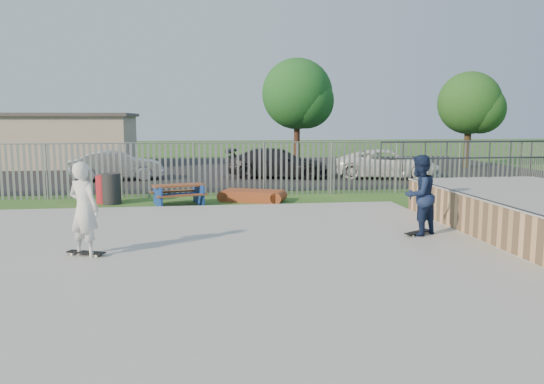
{
  "coord_description": "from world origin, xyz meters",
  "views": [
    {
      "loc": [
        1.27,
        -10.7,
        2.88
      ],
      "look_at": [
        2.97,
        2.0,
        1.1
      ],
      "focal_mm": 35.0,
      "sensor_mm": 36.0,
      "label": 1
    }
  ],
  "objects": [
    {
      "name": "ground",
      "position": [
        0.0,
        0.0,
        0.0
      ],
      "size": [
        120.0,
        120.0,
        0.0
      ],
      "primitive_type": "plane",
      "color": "#2E5B1F",
      "rests_on": "ground"
    },
    {
      "name": "concrete_slab",
      "position": [
        0.0,
        0.0,
        0.07
      ],
      "size": [
        15.0,
        12.0,
        0.15
      ],
      "primitive_type": "cube",
      "color": "#A3A49E",
      "rests_on": "ground"
    },
    {
      "name": "quarter_pipe",
      "position": [
        9.5,
        1.04,
        0.56
      ],
      "size": [
        5.5,
        7.05,
        2.19
      ],
      "color": "tan",
      "rests_on": "ground"
    },
    {
      "name": "fence",
      "position": [
        1.0,
        4.59,
        1.0
      ],
      "size": [
        26.04,
        16.02,
        2.0
      ],
      "color": "gray",
      "rests_on": "ground"
    },
    {
      "name": "picnic_table",
      "position": [
        0.5,
        7.06,
        0.36
      ],
      "size": [
        1.96,
        1.75,
        0.7
      ],
      "rotation": [
        0.0,
        0.0,
        0.27
      ],
      "color": "brown",
      "rests_on": "ground"
    },
    {
      "name": "funbox",
      "position": [
        3.03,
        7.6,
        0.19
      ],
      "size": [
        2.14,
        1.6,
        0.38
      ],
      "rotation": [
        0.0,
        0.0,
        -0.38
      ],
      "color": "brown",
      "rests_on": "ground"
    },
    {
      "name": "trash_bin_red",
      "position": [
        -2.03,
        7.89,
        0.48
      ],
      "size": [
        0.57,
        0.57,
        0.96
      ],
      "primitive_type": "cylinder",
      "color": "#A91A24",
      "rests_on": "ground"
    },
    {
      "name": "trash_bin_grey",
      "position": [
        -1.75,
        7.65,
        0.52
      ],
      "size": [
        0.62,
        0.62,
        1.04
      ],
      "primitive_type": "cylinder",
      "color": "black",
      "rests_on": "ground"
    },
    {
      "name": "parking_lot",
      "position": [
        0.0,
        19.0,
        0.01
      ],
      "size": [
        40.0,
        18.0,
        0.02
      ],
      "primitive_type": "cube",
      "color": "black",
      "rests_on": "ground"
    },
    {
      "name": "car_silver",
      "position": [
        -2.65,
        14.69,
        0.72
      ],
      "size": [
        4.4,
        2.11,
        1.39
      ],
      "primitive_type": "imported",
      "rotation": [
        0.0,
        0.0,
        1.73
      ],
      "color": "#BAB9BE",
      "rests_on": "parking_lot"
    },
    {
      "name": "car_dark",
      "position": [
        4.96,
        14.74,
        0.73
      ],
      "size": [
        5.25,
        3.05,
        1.43
      ],
      "primitive_type": "imported",
      "rotation": [
        0.0,
        0.0,
        1.35
      ],
      "color": "black",
      "rests_on": "parking_lot"
    },
    {
      "name": "car_white",
      "position": [
        10.22,
        13.85,
        0.71
      ],
      "size": [
        5.4,
        3.56,
        1.38
      ],
      "primitive_type": "imported",
      "rotation": [
        0.0,
        0.0,
        1.29
      ],
      "color": "white",
      "rests_on": "parking_lot"
    },
    {
      "name": "building",
      "position": [
        -8.0,
        23.0,
        1.61
      ],
      "size": [
        10.4,
        6.4,
        3.2
      ],
      "color": "#C4B397",
      "rests_on": "ground"
    },
    {
      "name": "tree_mid",
      "position": [
        6.92,
        20.31,
        4.3
      ],
      "size": [
        4.14,
        4.14,
        6.38
      ],
      "color": "#43271B",
      "rests_on": "ground"
    },
    {
      "name": "tree_right",
      "position": [
        16.82,
        18.71,
        3.76
      ],
      "size": [
        3.62,
        3.62,
        5.59
      ],
      "color": "#41301A",
      "rests_on": "ground"
    },
    {
      "name": "skateboard_a",
      "position": [
        6.32,
        1.02,
        0.19
      ],
      "size": [
        0.79,
        0.59,
        0.08
      ],
      "rotation": [
        0.0,
        0.0,
        0.55
      ],
      "color": "black",
      "rests_on": "concrete_slab"
    },
    {
      "name": "skateboard_b",
      "position": [
        -1.06,
        0.09,
        0.19
      ],
      "size": [
        0.82,
        0.49,
        0.08
      ],
      "rotation": [
        0.0,
        0.0,
        -0.39
      ],
      "color": "black",
      "rests_on": "concrete_slab"
    },
    {
      "name": "skater_navy",
      "position": [
        6.32,
        1.02,
        1.1
      ],
      "size": [
        1.16,
        1.09,
        1.89
      ],
      "primitive_type": "imported",
      "rotation": [
        0.0,
        0.0,
        3.69
      ],
      "color": "#152244",
      "rests_on": "concrete_slab"
    },
    {
      "name": "skater_white",
      "position": [
        -1.06,
        0.09,
        1.1
      ],
      "size": [
        0.83,
        0.75,
        1.89
      ],
      "primitive_type": "imported",
      "rotation": [
        0.0,
        0.0,
        2.58
      ],
      "color": "white",
      "rests_on": "concrete_slab"
    }
  ]
}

